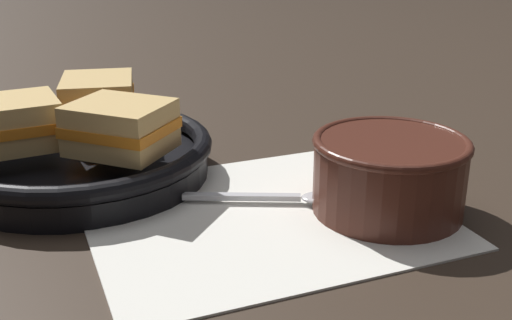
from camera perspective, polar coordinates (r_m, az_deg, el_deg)
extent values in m
plane|color=#382B21|center=(0.56, 2.42, -5.12)|extent=(4.00, 4.00, 0.00)
cube|color=white|center=(0.56, 0.56, -4.83)|extent=(0.33, 0.29, 0.00)
cylinder|color=#4C2319|center=(0.57, 11.73, -1.47)|extent=(0.13, 0.13, 0.07)
cylinder|color=gold|center=(0.56, 11.89, 0.49)|extent=(0.12, 0.12, 0.01)
torus|color=#4C2319|center=(0.56, 11.97, 1.55)|extent=(0.14, 0.14, 0.01)
cube|color=silver|center=(0.58, -1.31, -3.28)|extent=(0.10, 0.06, 0.01)
ellipsoid|color=silver|center=(0.59, 6.47, -3.35)|extent=(0.06, 0.05, 0.01)
cylinder|color=black|center=(0.67, -15.17, -0.55)|extent=(0.25, 0.25, 0.02)
torus|color=black|center=(0.66, -15.34, 1.15)|extent=(0.26, 0.26, 0.02)
cube|color=#DBB26B|center=(0.61, -11.85, 1.62)|extent=(0.11, 0.11, 0.02)
cube|color=orange|center=(0.60, -11.95, 2.87)|extent=(0.11, 0.12, 0.01)
cube|color=#DBB26B|center=(0.60, -12.05, 4.15)|extent=(0.11, 0.11, 0.02)
cube|color=#DBB26B|center=(0.71, -13.74, 4.20)|extent=(0.10, 0.10, 0.02)
cube|color=orange|center=(0.70, -13.84, 5.29)|extent=(0.10, 0.11, 0.01)
cube|color=#DBB26B|center=(0.70, -13.94, 6.40)|extent=(0.10, 0.10, 0.02)
cube|color=#DBB26B|center=(0.65, -20.82, 1.88)|extent=(0.09, 0.08, 0.02)
cube|color=orange|center=(0.64, -20.98, 3.06)|extent=(0.09, 0.08, 0.01)
cube|color=#DBB26B|center=(0.64, -21.14, 4.25)|extent=(0.09, 0.08, 0.02)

